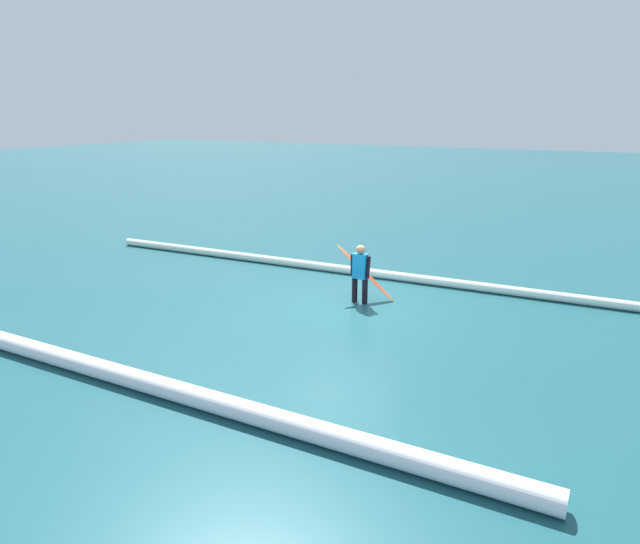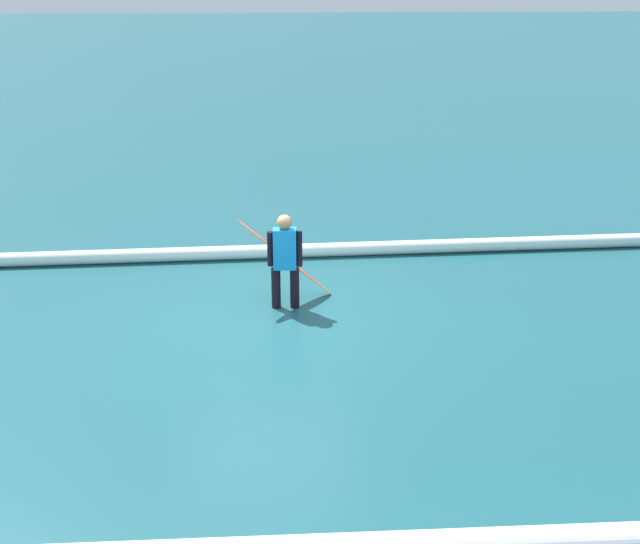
# 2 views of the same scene
# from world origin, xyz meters

# --- Properties ---
(ground_plane) EXTENTS (126.17, 126.17, 0.00)m
(ground_plane) POSITION_xyz_m (0.00, 0.00, 0.00)
(ground_plane) COLOR #194D54
(surfer) EXTENTS (0.52, 0.22, 1.46)m
(surfer) POSITION_xyz_m (-0.26, -0.44, 0.81)
(surfer) COLOR black
(surfer) RESTS_ON ground_plane
(surfboard) EXTENTS (1.51, 0.60, 1.40)m
(surfboard) POSITION_xyz_m (-0.27, -0.74, 0.69)
(surfboard) COLOR #E55926
(surfboard) RESTS_ON ground_plane
(wave_crest_foreground) EXTENTS (16.70, 0.97, 0.24)m
(wave_crest_foreground) POSITION_xyz_m (1.19, -2.59, 0.12)
(wave_crest_foreground) COLOR white
(wave_crest_foreground) RESTS_ON ground_plane
(wave_crest_midground) EXTENTS (16.55, 0.48, 0.34)m
(wave_crest_midground) POSITION_xyz_m (2.75, 5.47, 0.17)
(wave_crest_midground) COLOR white
(wave_crest_midground) RESTS_ON ground_plane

